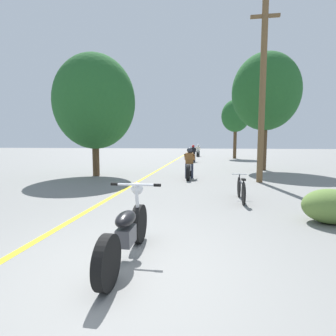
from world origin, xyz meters
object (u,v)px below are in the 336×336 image
bicycle_parked (241,189)px  roadside_tree_right_near (266,92)px  utility_pole (262,92)px  roadside_tree_left (94,102)px  motorcycle_rider_far (198,152)px  roadside_tree_right_far (236,116)px  motorcycle_rider_mid (193,156)px  motorcycle_foreground (127,231)px  motorcycle_rider_lead (189,166)px

bicycle_parked → roadside_tree_right_near: bearing=74.7°
utility_pole → roadside_tree_left: bearing=172.9°
roadside_tree_right_near → motorcycle_rider_far: size_ratio=3.22×
roadside_tree_right_far → motorcycle_rider_mid: (-3.80, -5.03, -3.58)m
roadside_tree_right_near → roadside_tree_left: 9.43m
motorcycle_foreground → motorcycle_rider_far: (0.12, 25.75, 0.11)m
bicycle_parked → roadside_tree_right_far: bearing=84.8°
motorcycle_rider_far → bicycle_parked: size_ratio=1.28×
motorcycle_foreground → motorcycle_rider_lead: motorcycle_rider_lead is taller
roadside_tree_right_far → motorcycle_foreground: size_ratio=2.82×
motorcycle_foreground → roadside_tree_right_near: bearing=70.7°
bicycle_parked → motorcycle_rider_mid: bearing=98.5°
motorcycle_rider_far → motorcycle_rider_mid: bearing=-91.0°
utility_pole → bicycle_parked: size_ratio=4.39×
utility_pole → roadside_tree_right_far: size_ratio=1.24×
roadside_tree_right_far → motorcycle_rider_lead: (-3.47, -14.53, -3.57)m
bicycle_parked → utility_pole: bearing=71.9°
roadside_tree_right_far → motorcycle_rider_far: size_ratio=2.77×
utility_pole → motorcycle_rider_mid: size_ratio=3.39×
utility_pole → motorcycle_foreground: size_ratio=3.49×
utility_pole → motorcycle_foreground: 8.87m
roadside_tree_right_near → bicycle_parked: 9.63m
roadside_tree_right_near → motorcycle_rider_lead: (-4.03, -4.01, -3.92)m
motorcycle_rider_lead → motorcycle_rider_mid: 9.51m
roadside_tree_right_far → bicycle_parked: roadside_tree_right_far is taller
roadside_tree_left → motorcycle_rider_mid: roadside_tree_left is taller
motorcycle_foreground → motorcycle_rider_lead: size_ratio=0.91×
motorcycle_rider_mid → motorcycle_rider_far: (0.14, 7.85, -0.01)m
utility_pole → motorcycle_rider_far: size_ratio=3.42×
utility_pole → motorcycle_rider_far: (-3.10, 18.14, -3.10)m
roadside_tree_right_near → motorcycle_rider_far: 14.53m
roadside_tree_right_near → motorcycle_rider_mid: size_ratio=3.19×
roadside_tree_right_far → motorcycle_foreground: (-3.78, -22.94, -3.69)m
roadside_tree_left → motorcycle_foreground: size_ratio=2.84×
roadside_tree_right_near → bicycle_parked: roadside_tree_right_near is taller
motorcycle_foreground → motorcycle_rider_lead: (0.31, 8.41, 0.12)m
roadside_tree_right_near → motorcycle_rider_mid: roadside_tree_right_near is taller
roadside_tree_right_near → motorcycle_rider_far: (-4.22, 13.34, -3.93)m
roadside_tree_right_far → motorcycle_rider_lead: roadside_tree_right_far is taller
roadside_tree_left → motorcycle_rider_far: size_ratio=2.78×
utility_pole → motorcycle_foreground: utility_pole is taller
motorcycle_foreground → motorcycle_rider_far: motorcycle_rider_far is taller
roadside_tree_right_far → motorcycle_rider_mid: 7.25m
roadside_tree_left → motorcycle_rider_mid: size_ratio=2.76×
motorcycle_foreground → bicycle_parked: 4.51m
roadside_tree_right_near → roadside_tree_left: size_ratio=1.16×
motorcycle_rider_mid → roadside_tree_right_near: bearing=-51.5°
motorcycle_foreground → bicycle_parked: motorcycle_foreground is taller
bicycle_parked → motorcycle_foreground: bearing=-117.0°
roadside_tree_left → bicycle_parked: bearing=-35.9°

